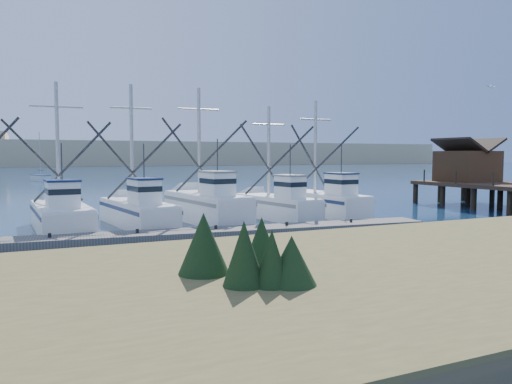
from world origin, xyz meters
The scene contains 9 objects.
ground centered at (0.00, 0.00, 0.00)m, with size 500.00×500.00×0.00m, color #0D1C3A.
shore_bank centered at (-8.00, -10.00, 0.80)m, with size 40.00×10.00×1.60m, color #4C422D.
floating_dock centered at (-6.99, 5.13, 0.20)m, with size 30.34×2.02×0.40m, color #64605A.
timber_pier centered at (21.50, 8.46, 2.57)m, with size 7.00×20.00×8.00m.
dune_ridge centered at (0.00, 210.00, 5.00)m, with size 360.00×60.00×10.00m, color tan.
trawler_fleet centered at (-7.29, 10.08, 0.97)m, with size 29.55×8.32×9.13m.
sailboat_near centered at (1.00, 52.95, 0.49)m, with size 3.17×6.86×8.10m.
sailboat_far centered at (-10.93, 70.80, 0.50)m, with size 3.08×5.89×8.10m.
flying_gull centered at (17.35, 6.28, 9.10)m, with size 1.06×0.19×0.19m.
Camera 1 is at (-12.79, -19.37, 4.22)m, focal length 35.00 mm.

